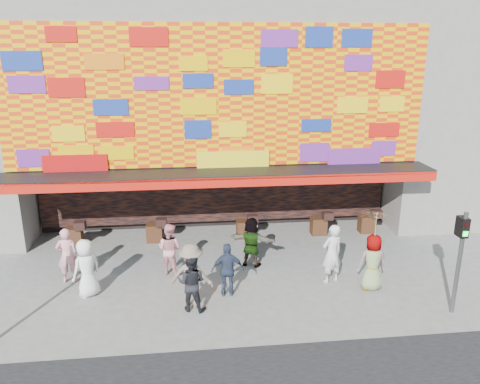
{
  "coord_description": "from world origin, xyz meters",
  "views": [
    {
      "loc": [
        -1.09,
        -12.44,
        7.16
      ],
      "look_at": [
        0.54,
        2.0,
        2.69
      ],
      "focal_mm": 35.0,
      "sensor_mm": 36.0,
      "label": 1
    }
  ],
  "objects_px": {
    "ped_d": "(191,276)",
    "ped_h": "(332,254)",
    "ped_b": "(67,255)",
    "ped_e": "(228,270)",
    "ped_f": "(251,242)",
    "ped_i": "(170,249)",
    "ped_c": "(191,283)",
    "ped_g": "(372,262)",
    "ped_a": "(87,268)",
    "parasol": "(376,225)",
    "signal_right": "(461,252)"
  },
  "relations": [
    {
      "from": "ped_f",
      "to": "ped_h",
      "type": "height_order",
      "value": "ped_h"
    },
    {
      "from": "ped_f",
      "to": "ped_g",
      "type": "xyz_separation_m",
      "value": [
        3.46,
        -2.05,
        0.03
      ]
    },
    {
      "from": "signal_right",
      "to": "ped_c",
      "type": "height_order",
      "value": "signal_right"
    },
    {
      "from": "ped_c",
      "to": "ped_f",
      "type": "height_order",
      "value": "ped_f"
    },
    {
      "from": "ped_h",
      "to": "parasol",
      "type": "distance_m",
      "value": 1.69
    },
    {
      "from": "ped_d",
      "to": "ped_i",
      "type": "height_order",
      "value": "ped_d"
    },
    {
      "from": "ped_i",
      "to": "parasol",
      "type": "distance_m",
      "value": 6.57
    },
    {
      "from": "ped_e",
      "to": "ped_f",
      "type": "height_order",
      "value": "ped_f"
    },
    {
      "from": "ped_a",
      "to": "ped_h",
      "type": "distance_m",
      "value": 7.53
    },
    {
      "from": "parasol",
      "to": "ped_g",
      "type": "bearing_deg",
      "value": 0.0
    },
    {
      "from": "parasol",
      "to": "ped_i",
      "type": "bearing_deg",
      "value": 163.97
    },
    {
      "from": "ped_h",
      "to": "signal_right",
      "type": "bearing_deg",
      "value": 123.81
    },
    {
      "from": "signal_right",
      "to": "ped_a",
      "type": "bearing_deg",
      "value": 168.46
    },
    {
      "from": "ped_b",
      "to": "ped_e",
      "type": "bearing_deg",
      "value": 155.44
    },
    {
      "from": "signal_right",
      "to": "parasol",
      "type": "distance_m",
      "value": 2.39
    },
    {
      "from": "ped_c",
      "to": "ped_i",
      "type": "bearing_deg",
      "value": -56.45
    },
    {
      "from": "ped_d",
      "to": "parasol",
      "type": "relative_size",
      "value": 1.08
    },
    {
      "from": "ped_d",
      "to": "ped_c",
      "type": "bearing_deg",
      "value": 102.06
    },
    {
      "from": "ped_a",
      "to": "parasol",
      "type": "relative_size",
      "value": 1.01
    },
    {
      "from": "ped_g",
      "to": "ped_d",
      "type": "bearing_deg",
      "value": 3.59
    },
    {
      "from": "ped_b",
      "to": "ped_f",
      "type": "bearing_deg",
      "value": 176.29
    },
    {
      "from": "ped_e",
      "to": "parasol",
      "type": "height_order",
      "value": "parasol"
    },
    {
      "from": "ped_b",
      "to": "ped_e",
      "type": "height_order",
      "value": "ped_b"
    },
    {
      "from": "ped_b",
      "to": "ped_f",
      "type": "relative_size",
      "value": 1.05
    },
    {
      "from": "ped_c",
      "to": "ped_d",
      "type": "height_order",
      "value": "ped_d"
    },
    {
      "from": "signal_right",
      "to": "ped_d",
      "type": "distance_m",
      "value": 7.47
    },
    {
      "from": "ped_i",
      "to": "ped_d",
      "type": "bearing_deg",
      "value": 137.73
    },
    {
      "from": "ped_b",
      "to": "ped_f",
      "type": "height_order",
      "value": "ped_b"
    },
    {
      "from": "ped_a",
      "to": "ped_b",
      "type": "distance_m",
      "value": 1.24
    },
    {
      "from": "ped_f",
      "to": "ped_i",
      "type": "xyz_separation_m",
      "value": [
        -2.74,
        -0.27,
        0.0
      ]
    },
    {
      "from": "ped_e",
      "to": "ped_b",
      "type": "bearing_deg",
      "value": -15.5
    },
    {
      "from": "ped_i",
      "to": "ped_a",
      "type": "bearing_deg",
      "value": 56.51
    },
    {
      "from": "ped_e",
      "to": "ped_i",
      "type": "xyz_separation_m",
      "value": [
        -1.77,
        1.66,
        0.03
      ]
    },
    {
      "from": "ped_a",
      "to": "ped_c",
      "type": "distance_m",
      "value": 3.3
    },
    {
      "from": "ped_g",
      "to": "ped_a",
      "type": "bearing_deg",
      "value": -4.21
    },
    {
      "from": "ped_g",
      "to": "ped_h",
      "type": "relative_size",
      "value": 0.93
    },
    {
      "from": "ped_g",
      "to": "parasol",
      "type": "bearing_deg",
      "value": 180.0
    },
    {
      "from": "ped_h",
      "to": "ped_f",
      "type": "bearing_deg",
      "value": -50.84
    },
    {
      "from": "ped_a",
      "to": "ped_e",
      "type": "relative_size",
      "value": 1.07
    },
    {
      "from": "ped_d",
      "to": "ped_h",
      "type": "xyz_separation_m",
      "value": [
        4.43,
        0.99,
        0.01
      ]
    },
    {
      "from": "ped_c",
      "to": "ped_g",
      "type": "relative_size",
      "value": 0.94
    },
    {
      "from": "signal_right",
      "to": "ped_a",
      "type": "relative_size",
      "value": 1.67
    },
    {
      "from": "ped_b",
      "to": "ped_c",
      "type": "bearing_deg",
      "value": 142.72
    },
    {
      "from": "parasol",
      "to": "ped_h",
      "type": "bearing_deg",
      "value": 150.65
    },
    {
      "from": "signal_right",
      "to": "ped_h",
      "type": "bearing_deg",
      "value": 143.34
    },
    {
      "from": "ped_f",
      "to": "ped_h",
      "type": "distance_m",
      "value": 2.77
    },
    {
      "from": "parasol",
      "to": "ped_c",
      "type": "bearing_deg",
      "value": -174.08
    },
    {
      "from": "ped_c",
      "to": "ped_g",
      "type": "distance_m",
      "value": 5.55
    },
    {
      "from": "ped_c",
      "to": "ped_e",
      "type": "height_order",
      "value": "ped_c"
    },
    {
      "from": "ped_f",
      "to": "ped_g",
      "type": "bearing_deg",
      "value": 171.92
    }
  ]
}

